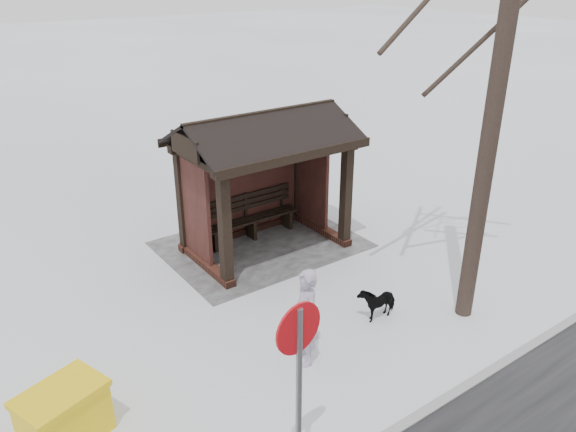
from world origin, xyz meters
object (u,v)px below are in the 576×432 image
object	(u,v)px
pedestrian	(305,317)
road_sign	(298,358)
dog	(377,301)
bus_shelter	(260,153)
grit_bin	(64,415)

from	to	relation	value
pedestrian	road_sign	bearing A→B (deg)	-23.88
dog	road_sign	bearing A→B (deg)	-59.32
road_sign	dog	bearing A→B (deg)	-154.71
pedestrian	dog	xyz separation A→B (m)	(-1.80, -0.24, -0.50)
dog	road_sign	distance (m)	4.01
bus_shelter	road_sign	bearing A→B (deg)	60.77
grit_bin	road_sign	xyz separation A→B (m)	(-2.13, 2.21, 1.36)
bus_shelter	road_sign	distance (m)	6.25
pedestrian	grit_bin	xyz separation A→B (m)	(3.53, -0.52, -0.40)
bus_shelter	pedestrian	distance (m)	4.32
grit_bin	road_sign	world-z (taller)	road_sign
bus_shelter	pedestrian	size ratio (longest dim) A/B	2.22
grit_bin	bus_shelter	bearing A→B (deg)	-166.74
bus_shelter	dog	world-z (taller)	bus_shelter
pedestrian	grit_bin	distance (m)	3.59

